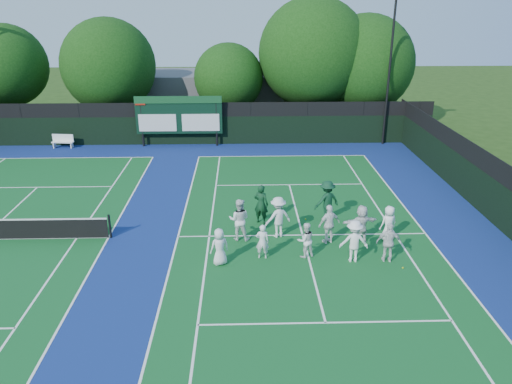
{
  "coord_description": "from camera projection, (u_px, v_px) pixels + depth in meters",
  "views": [
    {
      "loc": [
        -2.63,
        -18.77,
        9.74
      ],
      "look_at": [
        -2.0,
        3.0,
        1.3
      ],
      "focal_mm": 35.0,
      "sensor_mm": 36.0,
      "label": 1
    }
  ],
  "objects": [
    {
      "name": "light_pole_right",
      "position": [
        391.0,
        54.0,
        33.64
      ],
      "size": [
        1.2,
        0.3,
        10.12
      ],
      "color": "black",
      "rests_on": "ground"
    },
    {
      "name": "player_front_0",
      "position": [
        220.0,
        247.0,
        19.36
      ],
      "size": [
        0.86,
        0.72,
        1.51
      ],
      "primitive_type": "imported",
      "rotation": [
        0.0,
        0.0,
        3.52
      ],
      "color": "white",
      "rests_on": "ground"
    },
    {
      "name": "tennis_ball_5",
      "position": [
        352.0,
        250.0,
        20.64
      ],
      "size": [
        0.07,
        0.07,
        0.07
      ],
      "primitive_type": "sphere",
      "color": "#AAC317",
      "rests_on": "ground"
    },
    {
      "name": "tennis_ball_0",
      "position": [
        216.0,
        231.0,
        22.34
      ],
      "size": [
        0.07,
        0.07,
        0.07
      ],
      "primitive_type": "sphere",
      "color": "#AAC317",
      "rests_on": "ground"
    },
    {
      "name": "tree_e",
      "position": [
        367.0,
        66.0,
        37.71
      ],
      "size": [
        7.34,
        7.34,
        8.85
      ],
      "color": "black",
      "rests_on": "ground"
    },
    {
      "name": "player_back_3",
      "position": [
        361.0,
        224.0,
        21.15
      ],
      "size": [
        1.63,
        0.84,
        1.68
      ],
      "primitive_type": "imported",
      "rotation": [
        0.0,
        0.0,
        3.37
      ],
      "color": "silver",
      "rests_on": "ground"
    },
    {
      "name": "tree_b",
      "position": [
        111.0,
        68.0,
        37.21
      ],
      "size": [
        6.97,
        6.97,
        8.6
      ],
      "color": "black",
      "rests_on": "ground"
    },
    {
      "name": "player_front_4",
      "position": [
        389.0,
        242.0,
        19.54
      ],
      "size": [
        1.02,
        0.54,
        1.67
      ],
      "primitive_type": "imported",
      "rotation": [
        0.0,
        0.0,
        3.0
      ],
      "color": "silver",
      "rests_on": "ground"
    },
    {
      "name": "tennis_ball_2",
      "position": [
        403.0,
        268.0,
        19.29
      ],
      "size": [
        0.07,
        0.07,
        0.07
      ],
      "primitive_type": "sphere",
      "color": "#AAC317",
      "rests_on": "ground"
    },
    {
      "name": "player_back_0",
      "position": [
        239.0,
        220.0,
        21.32
      ],
      "size": [
        1.0,
        0.84,
        1.87
      ],
      "primitive_type": "imported",
      "rotation": [
        0.0,
        0.0,
        2.99
      ],
      "color": "white",
      "rests_on": "ground"
    },
    {
      "name": "player_front_1",
      "position": [
        262.0,
        242.0,
        19.83
      ],
      "size": [
        0.56,
        0.39,
        1.47
      ],
      "primitive_type": "imported",
      "rotation": [
        0.0,
        0.0,
        3.07
      ],
      "color": "white",
      "rests_on": "ground"
    },
    {
      "name": "tree_a",
      "position": [
        9.0,
        67.0,
        36.98
      ],
      "size": [
        6.03,
        6.03,
        8.18
      ],
      "color": "black",
      "rests_on": "ground"
    },
    {
      "name": "divider_fence_right",
      "position": [
        509.0,
        205.0,
        21.77
      ],
      "size": [
        0.08,
        32.0,
        3.0
      ],
      "color": "black",
      "rests_on": "ground"
    },
    {
      "name": "tree_c",
      "position": [
        231.0,
        80.0,
        37.78
      ],
      "size": [
        5.22,
        5.22,
        6.78
      ],
      "color": "black",
      "rests_on": "ground"
    },
    {
      "name": "back_fence",
      "position": [
        194.0,
        126.0,
        35.34
      ],
      "size": [
        34.0,
        0.08,
        3.0
      ],
      "color": "black",
      "rests_on": "ground"
    },
    {
      "name": "tennis_ball_4",
      "position": [
        276.0,
        228.0,
        22.62
      ],
      "size": [
        0.07,
        0.07,
        0.07
      ],
      "primitive_type": "sphere",
      "color": "#AAC317",
      "rests_on": "ground"
    },
    {
      "name": "tennis_ball_1",
      "position": [
        306.0,
        219.0,
        23.54
      ],
      "size": [
        0.07,
        0.07,
        0.07
      ],
      "primitive_type": "sphere",
      "color": "#AAC317",
      "rests_on": "ground"
    },
    {
      "name": "near_court",
      "position": [
        303.0,
        235.0,
        22.02
      ],
      "size": [
        11.05,
        23.85,
        0.01
      ],
      "color": "#115220",
      "rests_on": "ground"
    },
    {
      "name": "coach_left",
      "position": [
        261.0,
        204.0,
        22.92
      ],
      "size": [
        0.81,
        0.69,
        1.88
      ],
      "primitive_type": "imported",
      "rotation": [
        0.0,
        0.0,
        2.72
      ],
      "color": "#0E331B",
      "rests_on": "ground"
    },
    {
      "name": "coach_right",
      "position": [
        327.0,
        201.0,
        23.23
      ],
      "size": [
        1.44,
        1.16,
        1.94
      ],
      "primitive_type": "imported",
      "rotation": [
        0.0,
        0.0,
        3.54
      ],
      "color": "#0F3720",
      "rests_on": "ground"
    },
    {
      "name": "player_front_3",
      "position": [
        354.0,
        241.0,
        19.55
      ],
      "size": [
        1.16,
        0.71,
        1.74
      ],
      "primitive_type": "imported",
      "rotation": [
        0.0,
        0.0,
        3.09
      ],
      "color": "white",
      "rests_on": "ground"
    },
    {
      "name": "player_back_1",
      "position": [
        278.0,
        217.0,
        21.58
      ],
      "size": [
        1.37,
        1.1,
        1.85
      ],
      "primitive_type": "imported",
      "rotation": [
        0.0,
        0.0,
        3.54
      ],
      "color": "silver",
      "rests_on": "ground"
    },
    {
      "name": "ground",
      "position": [
        305.0,
        246.0,
        21.09
      ],
      "size": [
        120.0,
        120.0,
        0.0
      ],
      "primitive_type": "plane",
      "color": "#203D10",
      "rests_on": "ground"
    },
    {
      "name": "tree_d",
      "position": [
        315.0,
        56.0,
        37.32
      ],
      "size": [
        8.16,
        8.16,
        10.07
      ],
      "color": "black",
      "rests_on": "ground"
    },
    {
      "name": "player_back_4",
      "position": [
        389.0,
        223.0,
        21.34
      ],
      "size": [
        0.88,
        0.71,
        1.56
      ],
      "primitive_type": "imported",
      "rotation": [
        0.0,
        0.0,
        3.46
      ],
      "color": "white",
      "rests_on": "ground"
    },
    {
      "name": "player_back_2",
      "position": [
        329.0,
        224.0,
        21.05
      ],
      "size": [
        1.1,
        0.8,
        1.74
      ],
      "primitive_type": "imported",
      "rotation": [
        0.0,
        0.0,
        3.56
      ],
      "color": "white",
      "rests_on": "ground"
    },
    {
      "name": "scoreboard",
      "position": [
        179.0,
        115.0,
        34.63
      ],
      "size": [
        6.0,
        0.21,
        3.55
      ],
      "color": "black",
      "rests_on": "ground"
    },
    {
      "name": "court_apron",
      "position": [
        166.0,
        237.0,
        21.85
      ],
      "size": [
        34.0,
        32.0,
        0.01
      ],
      "primitive_type": "cube",
      "color": "navy",
      "rests_on": "ground"
    },
    {
      "name": "clubhouse",
      "position": [
        249.0,
        96.0,
        42.68
      ],
      "size": [
        18.0,
        6.0,
        4.0
      ],
      "primitive_type": "cube",
      "color": "#545559",
      "rests_on": "ground"
    },
    {
      "name": "bench",
      "position": [
        63.0,
        141.0,
        34.81
      ],
      "size": [
        1.54,
        0.56,
        0.95
      ],
      "color": "white",
      "rests_on": "ground"
    },
    {
      "name": "player_front_2",
      "position": [
        306.0,
        240.0,
        19.94
      ],
      "size": [
        0.86,
        0.76,
        1.48
      ],
      "primitive_type": "imported",
      "rotation": [
        0.0,
        0.0,
        3.47
      ],
      "color": "white",
      "rests_on": "ground"
    }
  ]
}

